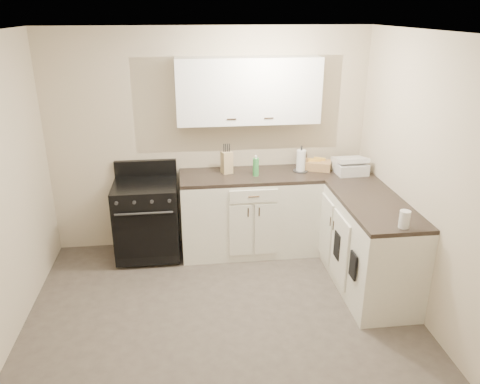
{
  "coord_description": "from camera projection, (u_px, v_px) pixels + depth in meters",
  "views": [
    {
      "loc": [
        -0.28,
        -3.37,
        2.67
      ],
      "look_at": [
        0.24,
        0.85,
        0.99
      ],
      "focal_mm": 35.0,
      "sensor_mm": 36.0,
      "label": 1
    }
  ],
  "objects": [
    {
      "name": "soap_bottle",
      "position": [
        256.0,
        167.0,
        5.13
      ],
      "size": [
        0.07,
        0.07,
        0.2
      ],
      "primitive_type": "cylinder",
      "rotation": [
        0.0,
        0.0,
        -0.05
      ],
      "color": "green",
      "rests_on": "countertop_back"
    },
    {
      "name": "upper_cabinets",
      "position": [
        248.0,
        91.0,
        5.02
      ],
      "size": [
        1.55,
        0.3,
        0.7
      ],
      "primitive_type": "cube",
      "color": "white",
      "rests_on": "wall_back"
    },
    {
      "name": "wicker_basket",
      "position": [
        317.0,
        165.0,
        5.35
      ],
      "size": [
        0.35,
        0.29,
        0.1
      ],
      "primitive_type": "cube",
      "rotation": [
        0.0,
        0.0,
        -0.36
      ],
      "color": "#A5854E",
      "rests_on": "countertop_right"
    },
    {
      "name": "oven_mitt_far",
      "position": [
        337.0,
        246.0,
        4.63
      ],
      "size": [
        0.02,
        0.16,
        0.27
      ],
      "primitive_type": "cube",
      "color": "black",
      "rests_on": "base_cabinets_right"
    },
    {
      "name": "base_cabinets_back",
      "position": [
        249.0,
        214.0,
        5.39
      ],
      "size": [
        1.55,
        0.6,
        0.9
      ],
      "primitive_type": "cube",
      "color": "silver",
      "rests_on": "floor"
    },
    {
      "name": "wall_front",
      "position": [
        260.0,
        363.0,
        2.0
      ],
      "size": [
        3.6,
        0.0,
        3.6
      ],
      "primitive_type": "plane",
      "rotation": [
        -1.57,
        0.0,
        0.0
      ],
      "color": "beige",
      "rests_on": "ground"
    },
    {
      "name": "picture_frame",
      "position": [
        302.0,
        159.0,
        5.47
      ],
      "size": [
        0.13,
        0.08,
        0.16
      ],
      "primitive_type": "cube",
      "rotation": [
        -0.14,
        0.0,
        0.39
      ],
      "color": "black",
      "rests_on": "countertop_back"
    },
    {
      "name": "wall_right",
      "position": [
        440.0,
        192.0,
        3.87
      ],
      "size": [
        0.0,
        3.6,
        3.6
      ],
      "primitive_type": "plane",
      "rotation": [
        1.57,
        0.0,
        -1.57
      ],
      "color": "beige",
      "rests_on": "ground"
    },
    {
      "name": "countertop_grill",
      "position": [
        350.0,
        168.0,
        5.23
      ],
      "size": [
        0.35,
        0.33,
        0.12
      ],
      "primitive_type": "cube",
      "rotation": [
        0.0,
        0.0,
        0.05
      ],
      "color": "silver",
      "rests_on": "countertop_right"
    },
    {
      "name": "glass_jar",
      "position": [
        404.0,
        219.0,
        3.92
      ],
      "size": [
        0.09,
        0.09,
        0.15
      ],
      "primitive_type": "cylinder",
      "rotation": [
        0.0,
        0.0,
        0.03
      ],
      "color": "silver",
      "rests_on": "countertop_right"
    },
    {
      "name": "knife_block",
      "position": [
        227.0,
        162.0,
        5.2
      ],
      "size": [
        0.14,
        0.13,
        0.25
      ],
      "primitive_type": "cube",
      "rotation": [
        0.0,
        0.0,
        0.35
      ],
      "color": "tan",
      "rests_on": "countertop_back"
    },
    {
      "name": "paper_towel",
      "position": [
        301.0,
        161.0,
        5.26
      ],
      "size": [
        0.12,
        0.12,
        0.25
      ],
      "primitive_type": "cylinder",
      "rotation": [
        0.0,
        0.0,
        0.17
      ],
      "color": "white",
      "rests_on": "countertop_back"
    },
    {
      "name": "floor",
      "position": [
        225.0,
        333.0,
        4.12
      ],
      "size": [
        3.6,
        3.6,
        0.0
      ],
      "primitive_type": "plane",
      "color": "#473F38",
      "rests_on": "ground"
    },
    {
      "name": "ceiling",
      "position": [
        221.0,
        34.0,
        3.2
      ],
      "size": [
        3.6,
        3.6,
        0.0
      ],
      "primitive_type": "plane",
      "color": "white",
      "rests_on": "wall_back"
    },
    {
      "name": "base_cabinets_right",
      "position": [
        359.0,
        234.0,
        4.91
      ],
      "size": [
        0.6,
        1.9,
        0.9
      ],
      "primitive_type": "cube",
      "color": "silver",
      "rests_on": "floor"
    },
    {
      "name": "stove",
      "position": [
        147.0,
        220.0,
        5.23
      ],
      "size": [
        0.69,
        0.59,
        0.84
      ],
      "primitive_type": "cube",
      "color": "black",
      "rests_on": "floor"
    },
    {
      "name": "oven_mitt_near",
      "position": [
        353.0,
        266.0,
        4.21
      ],
      "size": [
        0.02,
        0.14,
        0.25
      ],
      "primitive_type": "cube",
      "color": "black",
      "rests_on": "base_cabinets_right"
    },
    {
      "name": "countertop_right",
      "position": [
        364.0,
        193.0,
        4.74
      ],
      "size": [
        0.6,
        1.9,
        0.04
      ],
      "primitive_type": "cube",
      "color": "black",
      "rests_on": "base_cabinets_right"
    },
    {
      "name": "countertop_back",
      "position": [
        250.0,
        176.0,
        5.22
      ],
      "size": [
        1.55,
        0.6,
        0.04
      ],
      "primitive_type": "cube",
      "color": "black",
      "rests_on": "base_cabinets_back"
    },
    {
      "name": "wall_back",
      "position": [
        209.0,
        141.0,
        5.32
      ],
      "size": [
        3.6,
        0.0,
        3.6
      ],
      "primitive_type": "plane",
      "rotation": [
        1.57,
        0.0,
        0.0
      ],
      "color": "beige",
      "rests_on": "ground"
    }
  ]
}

